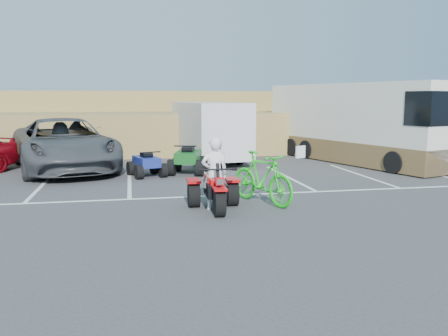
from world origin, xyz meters
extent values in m
plane|color=#3C3C3F|center=(0.00, 0.00, 0.00)|extent=(100.00, 100.00, 0.00)
cube|color=white|center=(-5.40, 5.00, 0.00)|extent=(0.12, 5.00, 0.01)
cube|color=white|center=(-2.70, 5.00, 0.00)|extent=(0.12, 5.00, 0.01)
cube|color=white|center=(0.00, 5.00, 0.00)|extent=(0.12, 5.00, 0.01)
cube|color=white|center=(2.70, 5.00, 0.00)|extent=(0.12, 5.00, 0.01)
cube|color=white|center=(5.40, 5.00, 0.00)|extent=(0.12, 5.00, 0.01)
cube|color=white|center=(8.10, 5.00, 0.00)|extent=(0.12, 5.00, 0.01)
cube|color=white|center=(0.00, 2.40, 0.00)|extent=(28.00, 0.12, 0.01)
cube|color=olive|center=(0.00, 14.00, 1.00)|extent=(40.00, 6.00, 2.00)
cube|color=olive|center=(0.00, 17.50, 2.00)|extent=(40.00, 4.00, 2.20)
imported|color=white|center=(-0.63, 0.81, 0.90)|extent=(0.67, 0.45, 1.79)
imported|color=#14BF19|center=(0.69, 1.22, 0.68)|extent=(1.57, 2.31, 1.36)
imported|color=#424549|center=(-5.13, 8.28, 0.98)|extent=(5.03, 7.68, 1.96)
cube|color=silver|center=(0.75, 9.78, 1.40)|extent=(2.76, 5.63, 2.26)
cylinder|color=black|center=(0.75, 9.78, 0.32)|extent=(2.05, 0.85, 0.63)
cube|color=silver|center=(6.83, 8.41, 1.68)|extent=(4.95, 9.36, 3.28)
cube|color=brown|center=(6.83, 8.41, 0.50)|extent=(4.99, 9.38, 0.91)
camera|label=1|loc=(-2.63, -10.46, 2.74)|focal=38.00mm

